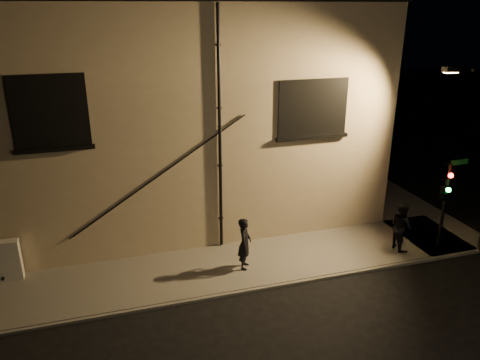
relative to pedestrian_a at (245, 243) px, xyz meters
name	(u,v)px	position (x,y,z in m)	size (l,w,h in m)	color
ground	(299,283)	(1.45, -1.22, -1.01)	(90.00, 90.00, 0.00)	black
sidewalk	(283,220)	(2.67, 3.17, -0.95)	(21.00, 16.00, 0.12)	#5D5A54
building	(159,100)	(-1.55, 7.78, 3.39)	(16.20, 12.23, 8.80)	tan
pedestrian_a	(245,243)	(0.00, 0.00, 0.00)	(0.65, 0.43, 1.79)	black
pedestrian_b	(401,226)	(5.73, -0.36, -0.01)	(0.86, 0.67, 1.77)	black
traffic_signal	(444,191)	(7.03, -0.70, 1.30)	(1.21, 1.91, 3.26)	black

